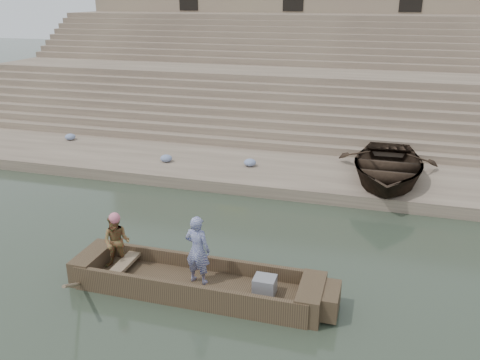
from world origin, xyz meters
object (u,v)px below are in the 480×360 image
at_px(television, 264,286).
at_px(standing_man, 198,250).
at_px(main_rowboat, 196,287).
at_px(rowing_man, 117,242).
at_px(beached_rowboat, 387,166).

bearing_deg(television, standing_man, 177.56).
bearing_deg(standing_man, main_rowboat, 59.87).
height_order(rowing_man, beached_rowboat, rowing_man).
bearing_deg(main_rowboat, television, 0.00).
bearing_deg(beached_rowboat, rowing_man, -128.37).
bearing_deg(main_rowboat, standing_man, 52.57).
distance_m(main_rowboat, television, 1.59).
xyz_separation_m(television, beached_rowboat, (2.35, 7.46, 0.48)).
bearing_deg(beached_rowboat, main_rowboat, -117.32).
bearing_deg(standing_man, rowing_man, 5.21).
relative_size(main_rowboat, beached_rowboat, 1.03).
xyz_separation_m(rowing_man, television, (3.51, -0.14, -0.46)).
height_order(main_rowboat, rowing_man, rowing_man).
distance_m(television, beached_rowboat, 7.84).
distance_m(main_rowboat, standing_man, 0.91).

